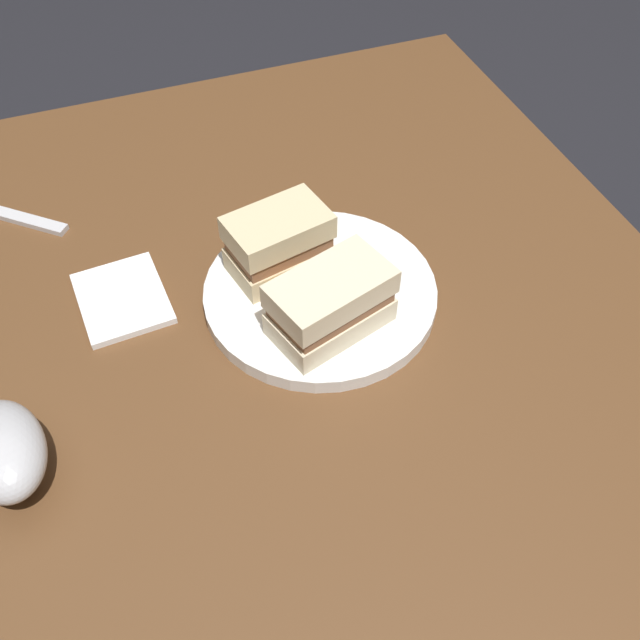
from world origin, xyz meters
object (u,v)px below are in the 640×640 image
at_px(plate, 320,293).
at_px(sandwich_half_right, 331,303).
at_px(gravy_boat, 4,452).
at_px(napkin, 122,298).
at_px(fork, 1,213).
at_px(sandwich_half_left, 279,243).

relative_size(plate, sandwich_half_right, 1.87).
bearing_deg(gravy_boat, napkin, 144.83).
bearing_deg(sandwich_half_right, fork, -135.99).
relative_size(sandwich_half_right, napkin, 1.22).
xyz_separation_m(sandwich_half_right, fork, (-0.32, -0.31, -0.05)).
bearing_deg(gravy_boat, sandwich_half_left, 116.99).
height_order(sandwich_half_left, sandwich_half_right, sandwich_half_left).
distance_m(sandwich_half_right, napkin, 0.23).
bearing_deg(sandwich_half_left, plate, 33.98).
bearing_deg(plate, fork, -129.90).
relative_size(sandwich_half_left, gravy_boat, 0.95).
height_order(plate, gravy_boat, gravy_boat).
height_order(sandwich_half_left, gravy_boat, sandwich_half_left).
bearing_deg(gravy_boat, fork, 178.02).
xyz_separation_m(plate, gravy_boat, (0.11, -0.33, 0.03)).
xyz_separation_m(plate, fork, (-0.26, -0.31, -0.01)).
bearing_deg(fork, sandwich_half_left, 3.14).
height_order(gravy_boat, napkin, gravy_boat).
relative_size(plate, napkin, 2.28).
relative_size(gravy_boat, napkin, 1.11).
bearing_deg(sandwich_half_left, napkin, -98.77).
xyz_separation_m(sandwich_half_left, napkin, (-0.03, -0.17, -0.05)).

